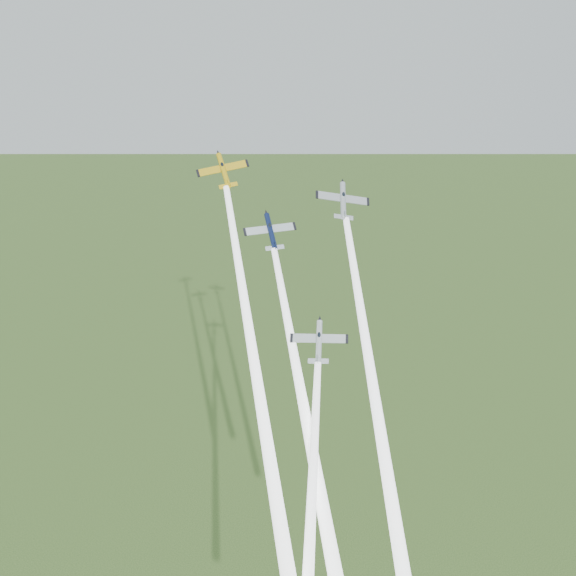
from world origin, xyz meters
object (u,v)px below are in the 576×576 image
object	(u,v)px
plane_navy	(271,232)
plane_silver_low	(319,342)
plane_silver_right	(343,201)
plane_yellow	(224,170)

from	to	relation	value
plane_navy	plane_silver_low	distance (m)	20.41
plane_silver_right	plane_silver_low	bearing A→B (deg)	-115.74
plane_yellow	plane_silver_right	bearing A→B (deg)	-33.79
plane_silver_right	plane_navy	bearing A→B (deg)	158.26
plane_silver_right	plane_silver_low	xyz separation A→B (m)	(-3.14, -12.08, -17.78)
plane_yellow	plane_silver_low	distance (m)	31.72
plane_silver_right	plane_silver_low	distance (m)	21.72
plane_navy	plane_silver_right	bearing A→B (deg)	-27.58
plane_yellow	plane_silver_right	distance (m)	19.76
plane_silver_right	plane_yellow	bearing A→B (deg)	152.01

